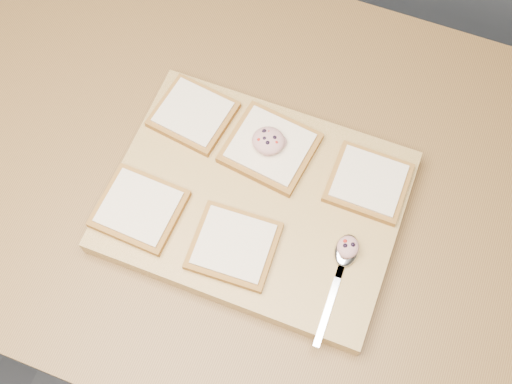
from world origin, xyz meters
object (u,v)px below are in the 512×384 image
tuna_salad_dollop (268,141)px  spoon (344,258)px  cutting_board (256,202)px  bread_far_center (270,148)px

tuna_salad_dollop → spoon: (0.17, -0.13, -0.03)m
cutting_board → tuna_salad_dollop: bearing=97.9°
bread_far_center → spoon: (0.17, -0.13, -0.00)m
cutting_board → bread_far_center: bread_far_center is taller
bread_far_center → spoon: 0.21m
bread_far_center → spoon: bread_far_center is taller
cutting_board → bread_far_center: (-0.01, 0.08, 0.03)m
cutting_board → spoon: 0.17m
spoon → tuna_salad_dollop: bearing=142.2°
cutting_board → tuna_salad_dollop: (-0.01, 0.08, 0.05)m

